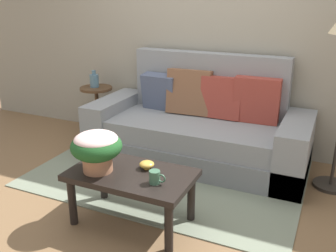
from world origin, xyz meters
name	(u,v)px	position (x,y,z in m)	size (l,w,h in m)	color
ground_plane	(161,181)	(0.00, 0.00, 0.00)	(14.00, 14.00, 0.00)	brown
wall_back	(205,22)	(0.00, 1.12, 1.37)	(6.40, 0.12, 2.75)	gray
area_rug	(169,172)	(0.00, 0.17, 0.01)	(2.52, 1.74, 0.01)	gray
couch	(199,129)	(0.14, 0.63, 0.33)	(2.23, 0.92, 1.08)	slate
coffee_table	(131,180)	(0.09, -0.70, 0.36)	(0.92, 0.54, 0.42)	black
side_table	(97,102)	(-1.23, 0.77, 0.42)	(0.39, 0.39, 0.61)	#4C331E
potted_plant	(97,147)	(-0.15, -0.78, 0.62)	(0.38, 0.38, 0.31)	#A36B4C
coffee_mug	(155,177)	(0.33, -0.77, 0.47)	(0.12, 0.08, 0.09)	#3D664C
snack_bowl	(147,165)	(0.17, -0.59, 0.46)	(0.11, 0.11, 0.06)	gold
table_vase	(94,80)	(-1.25, 0.77, 0.69)	(0.11, 0.11, 0.20)	slate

